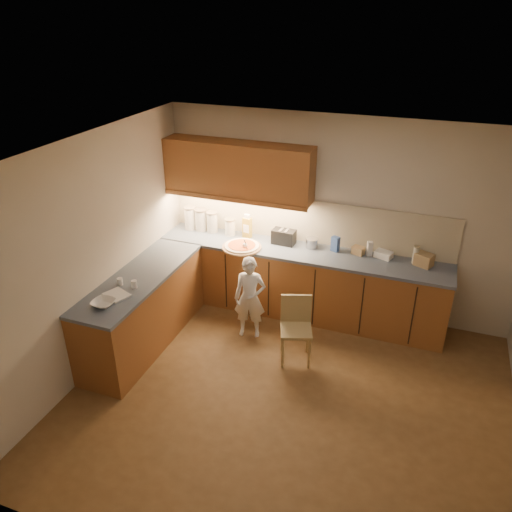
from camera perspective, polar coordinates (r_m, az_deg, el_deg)
name	(u,v)px	position (r m, az deg, el deg)	size (l,w,h in m)	color
room	(293,260)	(4.51, 4.26, -0.41)	(4.54, 4.50, 2.62)	brown
l_counter	(248,290)	(6.39, -0.89, -3.96)	(3.77, 2.62, 0.92)	#94592B
backsplash	(308,221)	(6.53, 5.91, 3.99)	(3.75, 0.02, 0.58)	beige
upper_cabinets	(238,170)	(6.43, -2.07, 9.81)	(1.95, 0.36, 0.73)	#94592B
pizza_on_board	(242,246)	(6.42, -1.62, 1.10)	(0.51, 0.51, 0.21)	tan
child	(250,298)	(6.10, -0.70, -4.80)	(0.39, 0.25, 1.07)	white
wooden_chair	(296,324)	(5.78, 4.59, -7.76)	(0.45, 0.45, 0.79)	tan
mixing_bowl	(104,303)	(5.45, -17.03, -5.18)	(0.24, 0.24, 0.06)	silver
canister_a	(190,218)	(6.98, -7.54, 4.34)	(0.16, 0.16, 0.33)	white
canister_b	(201,220)	(6.93, -6.30, 4.16)	(0.18, 0.18, 0.31)	silver
canister_c	(212,222)	(6.86, -5.04, 3.91)	(0.16, 0.16, 0.29)	beige
canister_d	(230,227)	(6.76, -2.99, 3.35)	(0.14, 0.14, 0.24)	white
oil_jug	(247,227)	(6.67, -1.02, 3.35)	(0.12, 0.10, 0.33)	#AD8D22
toaster	(284,237)	(6.52, 3.19, 2.20)	(0.31, 0.19, 0.20)	black
steel_pot	(312,243)	(6.46, 6.40, 1.50)	(0.16, 0.16, 0.13)	#A5A6AA
blue_box	(335,244)	(6.39, 9.05, 1.37)	(0.10, 0.07, 0.20)	#325298
card_box_a	(358,250)	(6.38, 11.61, 0.63)	(0.15, 0.10, 0.10)	tan
white_bottle	(370,249)	(6.36, 12.86, 0.82)	(0.06, 0.06, 0.19)	silver
flat_pack	(384,254)	(6.37, 14.38, 0.17)	(0.20, 0.14, 0.08)	white
tall_jar	(416,255)	(6.30, 17.78, 0.16)	(0.07, 0.07, 0.23)	silver
card_box_b	(424,260)	(6.30, 18.65, -0.40)	(0.20, 0.16, 0.16)	#9F8155
dough_cloth	(117,295)	(5.60, -15.62, -4.31)	(0.26, 0.21, 0.02)	silver
spice_jar_a	(120,282)	(5.78, -15.29, -2.84)	(0.06, 0.06, 0.08)	silver
spice_jar_b	(134,284)	(5.68, -13.75, -3.15)	(0.07, 0.07, 0.09)	white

